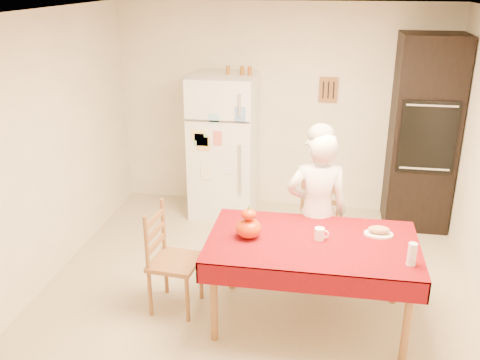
% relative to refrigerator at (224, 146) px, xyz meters
% --- Properties ---
extents(floor, '(4.50, 4.50, 0.00)m').
position_rel_refrigerator_xyz_m(floor, '(0.65, -1.88, -0.85)').
color(floor, tan).
rests_on(floor, ground).
extents(room_shell, '(4.02, 4.52, 2.51)m').
position_rel_refrigerator_xyz_m(room_shell, '(0.65, -1.88, 0.77)').
color(room_shell, '#EEE7C8').
rests_on(room_shell, ground).
extents(refrigerator, '(0.75, 0.74, 1.70)m').
position_rel_refrigerator_xyz_m(refrigerator, '(0.00, 0.00, 0.00)').
color(refrigerator, white).
rests_on(refrigerator, floor).
extents(oven_cabinet, '(0.70, 0.62, 2.20)m').
position_rel_refrigerator_xyz_m(oven_cabinet, '(2.28, 0.05, 0.25)').
color(oven_cabinet, black).
rests_on(oven_cabinet, floor).
extents(dining_table, '(1.70, 1.00, 0.76)m').
position_rel_refrigerator_xyz_m(dining_table, '(1.15, -2.10, -0.16)').
color(dining_table, brown).
rests_on(dining_table, floor).
extents(chair_far, '(0.51, 0.49, 0.95)m').
position_rel_refrigerator_xyz_m(chair_far, '(1.16, -1.26, -0.34)').
color(chair_far, brown).
rests_on(chair_far, floor).
extents(chair_left, '(0.44, 0.45, 0.95)m').
position_rel_refrigerator_xyz_m(chair_left, '(-0.08, -2.09, -0.34)').
color(chair_left, brown).
rests_on(chair_left, floor).
extents(seated_woman, '(0.61, 0.45, 1.54)m').
position_rel_refrigerator_xyz_m(seated_woman, '(1.17, -1.56, -0.08)').
color(seated_woman, silver).
rests_on(seated_woman, floor).
extents(coffee_mug, '(0.08, 0.08, 0.10)m').
position_rel_refrigerator_xyz_m(coffee_mug, '(1.20, -2.07, -0.04)').
color(coffee_mug, white).
rests_on(coffee_mug, dining_table).
extents(pumpkin_lower, '(0.21, 0.21, 0.16)m').
position_rel_refrigerator_xyz_m(pumpkin_lower, '(0.63, -2.12, -0.01)').
color(pumpkin_lower, '#E96005').
rests_on(pumpkin_lower, dining_table).
extents(pumpkin_upper, '(0.12, 0.12, 0.09)m').
position_rel_refrigerator_xyz_m(pumpkin_upper, '(0.63, -2.12, 0.12)').
color(pumpkin_upper, '#D03D04').
rests_on(pumpkin_upper, pumpkin_lower).
extents(wine_glass, '(0.07, 0.07, 0.18)m').
position_rel_refrigerator_xyz_m(wine_glass, '(1.89, -2.36, -0.00)').
color(wine_glass, silver).
rests_on(wine_glass, dining_table).
extents(bread_plate, '(0.24, 0.24, 0.02)m').
position_rel_refrigerator_xyz_m(bread_plate, '(1.68, -1.91, -0.08)').
color(bread_plate, white).
rests_on(bread_plate, dining_table).
extents(bread_loaf, '(0.18, 0.10, 0.06)m').
position_rel_refrigerator_xyz_m(bread_loaf, '(1.68, -1.91, -0.04)').
color(bread_loaf, '#A68252').
rests_on(bread_loaf, bread_plate).
extents(spice_jar_left, '(0.05, 0.05, 0.10)m').
position_rel_refrigerator_xyz_m(spice_jar_left, '(0.05, 0.05, 0.90)').
color(spice_jar_left, '#94571A').
rests_on(spice_jar_left, refrigerator).
extents(spice_jar_mid, '(0.05, 0.05, 0.10)m').
position_rel_refrigerator_xyz_m(spice_jar_mid, '(0.22, 0.05, 0.90)').
color(spice_jar_mid, brown).
rests_on(spice_jar_mid, refrigerator).
extents(spice_jar_right, '(0.05, 0.05, 0.10)m').
position_rel_refrigerator_xyz_m(spice_jar_right, '(0.30, 0.05, 0.90)').
color(spice_jar_right, '#94491B').
rests_on(spice_jar_right, refrigerator).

